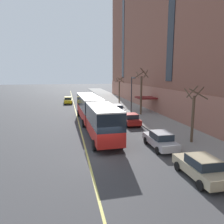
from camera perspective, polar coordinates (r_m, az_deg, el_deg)
name	(u,v)px	position (r m, az deg, el deg)	size (l,w,h in m)	color
ground_plane	(106,155)	(18.62, -1.49, -11.28)	(260.00, 260.00, 0.00)	#424244
sidewalk	(188,138)	(24.49, 19.16, -6.40)	(5.74, 160.00, 0.15)	gray
city_bus	(93,111)	(27.36, -4.88, 0.20)	(3.28, 20.02, 3.66)	red
parked_car_silver_0	(117,109)	(37.32, 1.22, 0.78)	(2.06, 4.72, 1.56)	#B7B7BC
parked_car_red_2	(131,119)	(29.12, 4.93, -1.88)	(2.05, 4.28, 1.56)	#B21E19
parked_car_champagne_3	(201,167)	(15.62, 22.25, -13.26)	(1.94, 4.41, 1.56)	#BCAD89
parked_car_silver_5	(160,140)	(20.59, 12.51, -7.11)	(1.92, 4.66, 1.56)	#B7B7BC
taxi_cab	(68,100)	(50.95, -11.43, 3.05)	(1.92, 4.70, 1.56)	yellow
street_tree_mid_block	(193,113)	(22.28, 20.44, -0.37)	(1.83, 1.75, 5.47)	brown
street_tree_far_uptown	(141,91)	(35.69, 7.67, 5.35)	(1.81, 1.85, 7.52)	brown
street_tree_far_downtown	(119,89)	(50.13, 1.93, 5.95)	(1.90, 2.09, 5.98)	brown
street_lamp	(132,92)	(34.58, 5.23, 5.32)	(0.36, 1.48, 6.13)	#2D2D30
lane_centerline	(85,145)	(21.23, -7.18, -8.63)	(0.16, 140.00, 0.01)	#E0D66B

